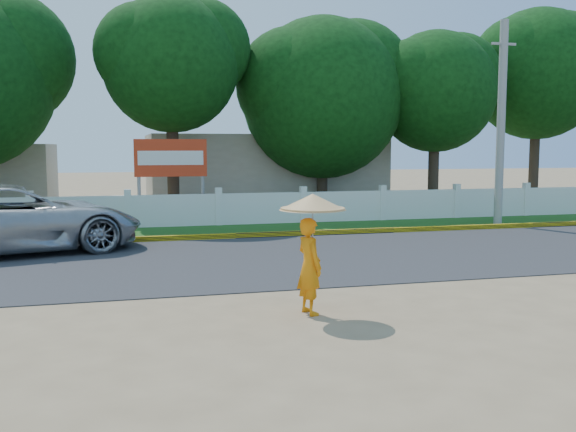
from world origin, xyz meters
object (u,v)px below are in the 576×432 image
(vehicle, at_px, (13,219))
(monk_with_parasol, at_px, (311,236))
(utility_pole, at_px, (501,124))
(billboard, at_px, (171,162))

(vehicle, height_order, monk_with_parasol, monk_with_parasol)
(vehicle, distance_m, monk_with_parasol, 9.38)
(utility_pole, bearing_deg, billboard, 162.88)
(utility_pole, relative_size, monk_with_parasol, 3.56)
(vehicle, distance_m, billboard, 7.09)
(utility_pole, distance_m, vehicle, 15.57)
(utility_pole, height_order, monk_with_parasol, utility_pole)
(billboard, bearing_deg, vehicle, -129.00)
(monk_with_parasol, bearing_deg, utility_pole, 44.93)
(utility_pole, xyz_separation_m, vehicle, (-15.21, -2.09, -2.58))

